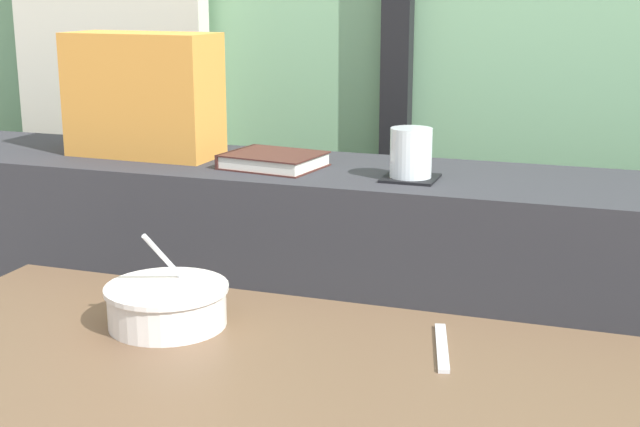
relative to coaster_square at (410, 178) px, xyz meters
The scene contains 7 objects.
dark_console_ledge 0.46m from the coaster_square, 151.65° to the left, with size 2.80×0.35×0.88m, color #2D2D33.
coaster_square is the anchor object (origin of this frame).
juice_glass 0.04m from the coaster_square, ahead, with size 0.08×0.08×0.09m.
closed_book 0.29m from the coaster_square, behind, with size 0.20×0.17×0.03m.
throw_pillow 0.61m from the coaster_square, behind, with size 0.32×0.14×0.26m, color #D18938.
soup_bowl 0.55m from the coaster_square, 120.25° to the right, with size 0.19×0.19×0.15m.
fork_utensil 0.47m from the coaster_square, 70.07° to the right, with size 0.02×0.17×0.01m, color silver.
Camera 1 is at (0.48, -1.11, 1.24)m, focal length 49.89 mm.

